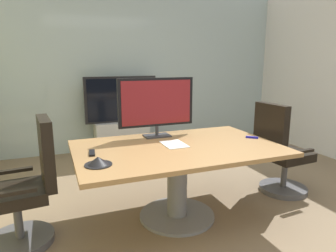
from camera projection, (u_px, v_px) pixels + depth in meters
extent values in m
plane|color=#7A664C|center=(195.00, 224.00, 2.94)|extent=(7.09, 7.09, 0.00)
cube|color=#9EB2B7|center=(123.00, 71.00, 5.30)|extent=(6.09, 0.10, 2.77)
cube|color=olive|center=(177.00, 148.00, 2.92)|extent=(1.96, 1.24, 0.04)
cylinder|color=slate|center=(177.00, 184.00, 3.00)|extent=(0.20, 0.20, 0.71)
cylinder|color=slate|center=(177.00, 215.00, 3.07)|extent=(0.76, 0.76, 0.03)
cylinder|color=#4C4C51|center=(21.00, 240.00, 2.62)|extent=(0.56, 0.56, 0.06)
cylinder|color=#4C4C51|center=(18.00, 218.00, 2.58)|extent=(0.07, 0.07, 0.36)
cube|color=black|center=(15.00, 194.00, 2.53)|extent=(0.52, 0.52, 0.10)
cube|color=black|center=(46.00, 152.00, 2.58)|extent=(0.13, 0.46, 0.60)
cube|color=black|center=(16.00, 170.00, 2.74)|extent=(0.28, 0.08, 0.03)
cube|color=black|center=(17.00, 192.00, 2.29)|extent=(0.28, 0.08, 0.03)
cylinder|color=#4C4C51|center=(283.00, 189.00, 3.68)|extent=(0.56, 0.56, 0.06)
cylinder|color=#4C4C51|center=(284.00, 172.00, 3.63)|extent=(0.07, 0.07, 0.36)
cube|color=black|center=(286.00, 155.00, 3.59)|extent=(0.51, 0.51, 0.10)
cube|color=black|center=(271.00, 130.00, 3.40)|extent=(0.12, 0.46, 0.60)
cube|color=black|center=(304.00, 151.00, 3.32)|extent=(0.28, 0.07, 0.03)
cube|color=black|center=(269.00, 140.00, 3.78)|extent=(0.28, 0.07, 0.03)
cube|color=#333338|center=(157.00, 136.00, 3.30)|extent=(0.28, 0.18, 0.02)
cylinder|color=#333338|center=(157.00, 131.00, 3.28)|extent=(0.04, 0.04, 0.10)
cube|color=black|center=(156.00, 102.00, 3.23)|extent=(0.84, 0.04, 0.52)
cube|color=maroon|center=(157.00, 102.00, 3.21)|extent=(0.77, 0.01, 0.47)
cube|color=#B7BABC|center=(122.00, 137.00, 5.17)|extent=(0.90, 0.36, 0.55)
cube|color=black|center=(121.00, 99.00, 5.01)|extent=(1.20, 0.06, 0.76)
cube|color=black|center=(122.00, 100.00, 4.98)|extent=(1.12, 0.01, 0.69)
cone|color=black|center=(98.00, 161.00, 2.38)|extent=(0.19, 0.19, 0.07)
cylinder|color=black|center=(98.00, 165.00, 2.39)|extent=(0.22, 0.22, 0.01)
cube|color=black|center=(92.00, 153.00, 2.68)|extent=(0.07, 0.17, 0.02)
cube|color=#1919A5|center=(252.00, 137.00, 3.22)|extent=(0.11, 0.10, 0.02)
cube|color=white|center=(174.00, 144.00, 2.97)|extent=(0.21, 0.30, 0.01)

